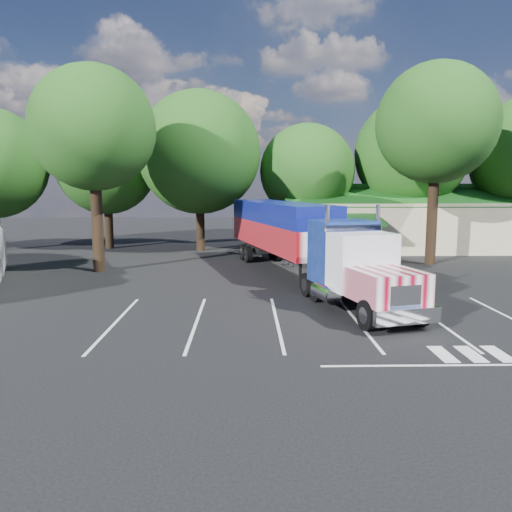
{
  "coord_description": "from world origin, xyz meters",
  "views": [
    {
      "loc": [
        -1.24,
        -25.29,
        5.37
      ],
      "look_at": [
        -0.74,
        -1.42,
        2.0
      ],
      "focal_mm": 35.0,
      "sensor_mm": 36.0,
      "label": 1
    }
  ],
  "objects_px": {
    "bicycle": "(291,259)",
    "silver_sedan": "(325,245)",
    "semi_truck": "(295,234)",
    "woman": "(390,298)"
  },
  "relations": [
    {
      "from": "bicycle",
      "to": "silver_sedan",
      "type": "bearing_deg",
      "value": 48.5
    },
    {
      "from": "silver_sedan",
      "to": "semi_truck",
      "type": "bearing_deg",
      "value": 142.96
    },
    {
      "from": "bicycle",
      "to": "woman",
      "type": "bearing_deg",
      "value": -89.3
    },
    {
      "from": "semi_truck",
      "to": "woman",
      "type": "xyz_separation_m",
      "value": [
        2.86,
        -9.53,
        -1.64
      ]
    },
    {
      "from": "semi_truck",
      "to": "woman",
      "type": "height_order",
      "value": "semi_truck"
    },
    {
      "from": "semi_truck",
      "to": "woman",
      "type": "bearing_deg",
      "value": -87.87
    },
    {
      "from": "semi_truck",
      "to": "silver_sedan",
      "type": "xyz_separation_m",
      "value": [
        3.36,
        9.74,
        -1.79
      ]
    },
    {
      "from": "silver_sedan",
      "to": "bicycle",
      "type": "bearing_deg",
      "value": 130.74
    },
    {
      "from": "semi_truck",
      "to": "bicycle",
      "type": "bearing_deg",
      "value": 73.29
    },
    {
      "from": "semi_truck",
      "to": "bicycle",
      "type": "distance_m",
      "value": 4.94
    }
  ]
}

